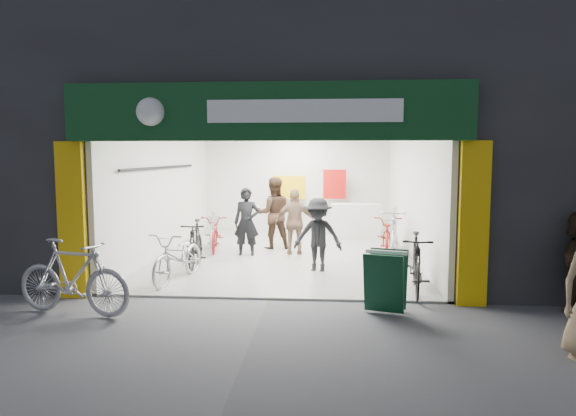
# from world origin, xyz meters

# --- Properties ---
(ground) EXTENTS (60.00, 60.00, 0.00)m
(ground) POSITION_xyz_m (0.00, 0.00, 0.00)
(ground) COLOR #56565B
(ground) RESTS_ON ground
(building) EXTENTS (17.00, 10.27, 8.00)m
(building) POSITION_xyz_m (0.91, 4.99, 4.31)
(building) COLOR #232326
(building) RESTS_ON ground
(bike_left_front) EXTENTS (0.99, 1.95, 0.97)m
(bike_left_front) POSITION_xyz_m (-1.80, 1.09, 0.49)
(bike_left_front) COLOR #A7A6AB
(bike_left_front) RESTS_ON ground
(bike_left_midfront) EXTENTS (0.63, 1.72, 1.01)m
(bike_left_midfront) POSITION_xyz_m (-1.80, 2.31, 0.51)
(bike_left_midfront) COLOR black
(bike_left_midfront) RESTS_ON ground
(bike_left_midback) EXTENTS (0.89, 1.83, 0.92)m
(bike_left_midback) POSITION_xyz_m (-1.80, 4.23, 0.46)
(bike_left_midback) COLOR maroon
(bike_left_midback) RESTS_ON ground
(bike_left_back) EXTENTS (0.73, 1.73, 1.01)m
(bike_left_back) POSITION_xyz_m (-1.80, 4.03, 0.50)
(bike_left_back) COLOR #A6A7AB
(bike_left_back) RESTS_ON ground
(bike_right_front) EXTENTS (0.70, 1.78, 1.04)m
(bike_right_front) POSITION_xyz_m (2.50, 0.60, 0.52)
(bike_right_front) COLOR black
(bike_right_front) RESTS_ON ground
(bike_right_mid) EXTENTS (0.83, 1.89, 0.96)m
(bike_right_mid) POSITION_xyz_m (2.42, 4.15, 0.48)
(bike_right_mid) COLOR maroon
(bike_right_mid) RESTS_ON ground
(bike_right_back) EXTENTS (0.85, 2.06, 1.20)m
(bike_right_back) POSITION_xyz_m (2.50, 3.60, 0.60)
(bike_right_back) COLOR #B7B8BC
(bike_right_back) RESTS_ON ground
(parked_bike) EXTENTS (1.98, 0.91, 1.15)m
(parked_bike) POSITION_xyz_m (-2.80, -0.98, 0.57)
(parked_bike) COLOR #A7A7AB
(parked_bike) RESTS_ON ground
(customer_a) EXTENTS (0.59, 0.39, 1.63)m
(customer_a) POSITION_xyz_m (-0.90, 3.59, 0.81)
(customer_a) COLOR black
(customer_a) RESTS_ON ground
(customer_b) EXTENTS (1.00, 0.85, 1.83)m
(customer_b) POSITION_xyz_m (-0.37, 4.60, 0.92)
(customer_b) COLOR #3C281B
(customer_b) RESTS_ON ground
(customer_c) EXTENTS (1.07, 0.73, 1.52)m
(customer_c) POSITION_xyz_m (0.79, 2.06, 0.76)
(customer_c) COLOR black
(customer_c) RESTS_ON ground
(customer_d) EXTENTS (0.96, 0.45, 1.60)m
(customer_d) POSITION_xyz_m (0.22, 3.75, 0.80)
(customer_d) COLOR #82654B
(customer_d) RESTS_ON ground
(sandwich_board) EXTENTS (0.74, 0.75, 0.91)m
(sandwich_board) POSITION_xyz_m (1.86, -0.50, 0.50)
(sandwich_board) COLOR #0E3921
(sandwich_board) RESTS_ON ground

